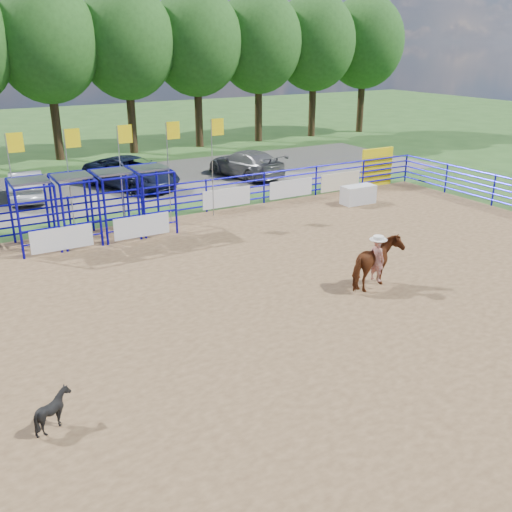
# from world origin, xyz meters

# --- Properties ---
(ground) EXTENTS (120.00, 120.00, 0.00)m
(ground) POSITION_xyz_m (0.00, 0.00, 0.00)
(ground) COLOR #386227
(ground) RESTS_ON ground
(arena_dirt) EXTENTS (30.00, 20.00, 0.02)m
(arena_dirt) POSITION_xyz_m (0.00, 0.00, 0.01)
(arena_dirt) COLOR olive
(arena_dirt) RESTS_ON ground
(gravel_strip) EXTENTS (40.00, 10.00, 0.01)m
(gravel_strip) POSITION_xyz_m (0.00, 17.00, 0.01)
(gravel_strip) COLOR #65625A
(gravel_strip) RESTS_ON ground
(announcer_table) EXTENTS (1.63, 0.79, 0.86)m
(announcer_table) POSITION_xyz_m (9.81, 7.71, 0.45)
(announcer_table) COLOR silver
(announcer_table) RESTS_ON arena_dirt
(horse_and_rider) EXTENTS (2.07, 1.37, 2.37)m
(horse_and_rider) POSITION_xyz_m (3.88, -0.32, 0.90)
(horse_and_rider) COLOR #622D13
(horse_and_rider) RESTS_ON arena_dirt
(calf) EXTENTS (0.85, 0.79, 0.80)m
(calf) POSITION_xyz_m (-6.19, -2.44, 0.42)
(calf) COLOR black
(calf) RESTS_ON arena_dirt
(car_b) EXTENTS (2.14, 4.43, 1.40)m
(car_b) POSITION_xyz_m (-3.58, 16.35, 0.71)
(car_b) COLOR gray
(car_b) RESTS_ON gravel_strip
(car_c) EXTENTS (4.44, 6.23, 1.58)m
(car_c) POSITION_xyz_m (1.60, 16.18, 0.80)
(car_c) COLOR #151B36
(car_c) RESTS_ON gravel_strip
(car_d) EXTENTS (2.99, 5.48, 1.51)m
(car_d) POSITION_xyz_m (8.01, 15.42, 0.76)
(car_d) COLOR #5E5D60
(car_d) RESTS_ON gravel_strip
(perimeter_fence) EXTENTS (30.10, 20.10, 1.50)m
(perimeter_fence) POSITION_xyz_m (0.00, 0.00, 0.75)
(perimeter_fence) COLOR #0D07AB
(perimeter_fence) RESTS_ON ground
(chute_assembly) EXTENTS (19.32, 2.41, 4.20)m
(chute_assembly) POSITION_xyz_m (-1.90, 8.84, 1.26)
(chute_assembly) COLOR #0D07AB
(chute_assembly) RESTS_ON ground
(treeline) EXTENTS (56.40, 6.40, 11.24)m
(treeline) POSITION_xyz_m (0.00, 26.00, 7.53)
(treeline) COLOR #3F2B19
(treeline) RESTS_ON ground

